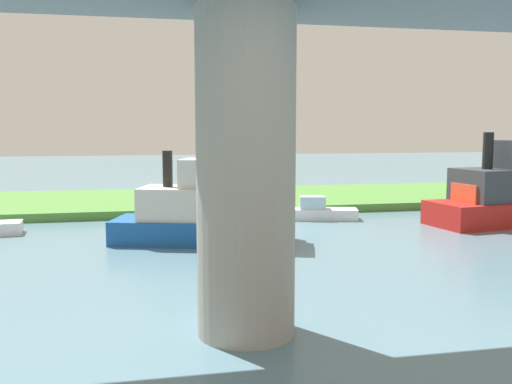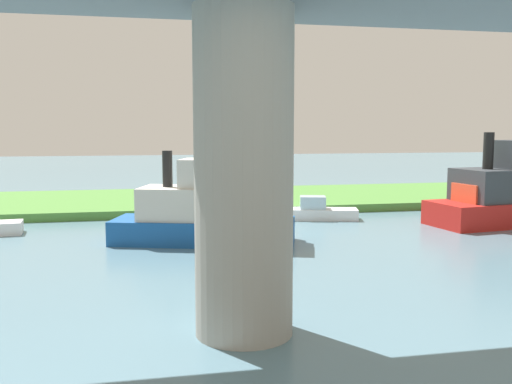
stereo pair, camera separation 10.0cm
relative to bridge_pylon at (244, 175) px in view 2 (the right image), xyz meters
name	(u,v)px [view 2 (the right image)]	position (x,y,z in m)	size (l,w,h in m)	color
ground_plane	(252,216)	(-3.94, -18.83, -4.03)	(160.00, 160.00, 0.00)	slate
grassy_bank	(236,199)	(-3.94, -24.83, -3.78)	(80.00, 12.00, 0.50)	#4C8438
bridge_pylon	(244,175)	(0.00, 0.00, 0.00)	(2.46, 2.46, 8.07)	#9E998E
person_on_bank	(214,193)	(-1.85, -20.60, -2.83)	(0.51, 0.51, 1.39)	#2D334C
mooring_post	(152,200)	(1.89, -19.84, -3.03)	(0.20, 0.20, 1.00)	brown
skiff_small	(210,209)	(-0.51, -11.41, -2.48)	(8.62, 5.03, 4.18)	#195199
houseboat_blue	(320,211)	(-7.45, -16.75, -3.56)	(4.23, 2.39, 1.33)	white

